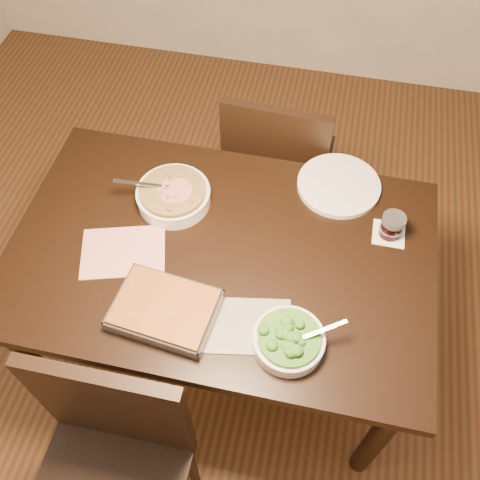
{
  "coord_description": "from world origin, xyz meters",
  "views": [
    {
      "loc": [
        0.27,
        -0.95,
        2.21
      ],
      "look_at": [
        0.06,
        0.02,
        0.8
      ],
      "focal_mm": 40.0,
      "sensor_mm": 36.0,
      "label": 1
    }
  ],
  "objects_px": {
    "table": "(221,267)",
    "dinner_plate": "(339,185)",
    "stew_bowl": "(173,195)",
    "baking_dish": "(165,310)",
    "wine_tumbler": "(392,225)",
    "broccoli_bowl": "(289,340)",
    "chair_near": "(111,466)",
    "chair_far": "(277,164)"
  },
  "relations": [
    {
      "from": "table",
      "to": "dinner_plate",
      "type": "xyz_separation_m",
      "value": [
        0.35,
        0.36,
        0.11
      ]
    },
    {
      "from": "stew_bowl",
      "to": "baking_dish",
      "type": "bearing_deg",
      "value": -77.11
    },
    {
      "from": "table",
      "to": "wine_tumbler",
      "type": "distance_m",
      "value": 0.59
    },
    {
      "from": "broccoli_bowl",
      "to": "dinner_plate",
      "type": "distance_m",
      "value": 0.64
    },
    {
      "from": "wine_tumbler",
      "to": "chair_near",
      "type": "height_order",
      "value": "chair_near"
    },
    {
      "from": "broccoli_bowl",
      "to": "dinner_plate",
      "type": "bearing_deg",
      "value": 83.0
    },
    {
      "from": "stew_bowl",
      "to": "chair_far",
      "type": "distance_m",
      "value": 0.63
    },
    {
      "from": "stew_bowl",
      "to": "wine_tumbler",
      "type": "bearing_deg",
      "value": 1.24
    },
    {
      "from": "stew_bowl",
      "to": "wine_tumbler",
      "type": "height_order",
      "value": "stew_bowl"
    },
    {
      "from": "wine_tumbler",
      "to": "chair_near",
      "type": "relative_size",
      "value": 0.09
    },
    {
      "from": "broccoli_bowl",
      "to": "table",
      "type": "bearing_deg",
      "value": 134.23
    },
    {
      "from": "baking_dish",
      "to": "chair_far",
      "type": "height_order",
      "value": "chair_far"
    },
    {
      "from": "baking_dish",
      "to": "stew_bowl",
      "type": "bearing_deg",
      "value": 109.27
    },
    {
      "from": "dinner_plate",
      "to": "chair_near",
      "type": "height_order",
      "value": "chair_near"
    },
    {
      "from": "stew_bowl",
      "to": "baking_dish",
      "type": "relative_size",
      "value": 0.86
    },
    {
      "from": "baking_dish",
      "to": "dinner_plate",
      "type": "height_order",
      "value": "baking_dish"
    },
    {
      "from": "wine_tumbler",
      "to": "dinner_plate",
      "type": "relative_size",
      "value": 0.3
    },
    {
      "from": "wine_tumbler",
      "to": "dinner_plate",
      "type": "distance_m",
      "value": 0.26
    },
    {
      "from": "wine_tumbler",
      "to": "chair_far",
      "type": "xyz_separation_m",
      "value": [
        -0.45,
        0.46,
        -0.29
      ]
    },
    {
      "from": "table",
      "to": "baking_dish",
      "type": "height_order",
      "value": "baking_dish"
    },
    {
      "from": "chair_near",
      "to": "chair_far",
      "type": "height_order",
      "value": "chair_near"
    },
    {
      "from": "table",
      "to": "chair_near",
      "type": "relative_size",
      "value": 1.47
    },
    {
      "from": "stew_bowl",
      "to": "broccoli_bowl",
      "type": "distance_m",
      "value": 0.66
    },
    {
      "from": "chair_near",
      "to": "stew_bowl",
      "type": "bearing_deg",
      "value": 91.53
    },
    {
      "from": "table",
      "to": "stew_bowl",
      "type": "bearing_deg",
      "value": 140.31
    },
    {
      "from": "table",
      "to": "dinner_plate",
      "type": "height_order",
      "value": "dinner_plate"
    },
    {
      "from": "baking_dish",
      "to": "dinner_plate",
      "type": "bearing_deg",
      "value": 59.86
    },
    {
      "from": "wine_tumbler",
      "to": "chair_far",
      "type": "distance_m",
      "value": 0.71
    },
    {
      "from": "wine_tumbler",
      "to": "broccoli_bowl",
      "type": "bearing_deg",
      "value": -119.73
    },
    {
      "from": "dinner_plate",
      "to": "chair_far",
      "type": "bearing_deg",
      "value": 131.61
    },
    {
      "from": "broccoli_bowl",
      "to": "dinner_plate",
      "type": "xyz_separation_m",
      "value": [
        0.08,
        0.64,
        -0.02
      ]
    },
    {
      "from": "table",
      "to": "chair_near",
      "type": "bearing_deg",
      "value": -104.94
    },
    {
      "from": "stew_bowl",
      "to": "chair_near",
      "type": "bearing_deg",
      "value": -88.17
    },
    {
      "from": "dinner_plate",
      "to": "broccoli_bowl",
      "type": "bearing_deg",
      "value": -97.0
    },
    {
      "from": "broccoli_bowl",
      "to": "baking_dish",
      "type": "relative_size",
      "value": 0.7
    },
    {
      "from": "stew_bowl",
      "to": "dinner_plate",
      "type": "xyz_separation_m",
      "value": [
        0.56,
        0.19,
        -0.03
      ]
    },
    {
      "from": "table",
      "to": "chair_far",
      "type": "distance_m",
      "value": 0.67
    },
    {
      "from": "chair_far",
      "to": "dinner_plate",
      "type": "bearing_deg",
      "value": 134.87
    },
    {
      "from": "chair_near",
      "to": "chair_far",
      "type": "distance_m",
      "value": 1.35
    },
    {
      "from": "baking_dish",
      "to": "broccoli_bowl",
      "type": "bearing_deg",
      "value": 3.35
    },
    {
      "from": "stew_bowl",
      "to": "chair_near",
      "type": "height_order",
      "value": "chair_near"
    },
    {
      "from": "table",
      "to": "wine_tumbler",
      "type": "relative_size",
      "value": 15.96
    }
  ]
}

